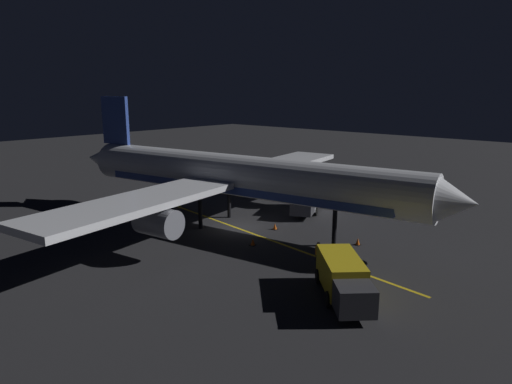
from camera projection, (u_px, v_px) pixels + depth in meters
ground_plane at (239, 228)px, 40.10m from camera, size 180.00×180.00×0.20m
apron_guide_stripe at (268, 239)px, 36.90m from camera, size 3.93×28.10×0.01m
airliner at (233, 177)px, 39.44m from camera, size 37.54×38.99×11.25m
baggage_truck at (343, 279)px, 26.09m from camera, size 6.00×5.94×2.33m
catering_truck at (308, 199)px, 44.87m from camera, size 6.75×4.52×2.53m
ground_crew_worker at (318, 254)px, 31.04m from camera, size 0.40×0.40×1.74m
traffic_cone_near_left at (253, 242)px, 35.38m from camera, size 0.50×0.50×0.55m
traffic_cone_near_right at (358, 242)px, 35.45m from camera, size 0.50×0.50×0.55m
traffic_cone_under_wing at (275, 227)px, 39.42m from camera, size 0.50×0.50×0.55m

